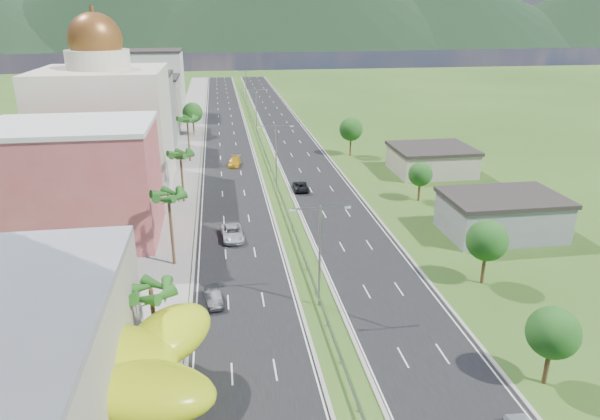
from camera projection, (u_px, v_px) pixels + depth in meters
name	position (u px, v px, depth m)	size (l,w,h in m)	color
ground	(340.00, 364.00, 46.29)	(500.00, 500.00, 0.00)	#2D5119
road_left	(227.00, 139.00, 128.63)	(11.00, 260.00, 0.04)	black
road_right	(289.00, 136.00, 130.75)	(11.00, 260.00, 0.04)	black
sidewalk_left	(187.00, 140.00, 127.26)	(7.00, 260.00, 0.12)	gray
median_guardrail	(265.00, 153.00, 112.79)	(0.10, 216.06, 0.76)	gray
streetlight_median_b	(320.00, 246.00, 53.21)	(6.04, 0.25, 11.00)	gray
streetlight_median_c	(276.00, 150.00, 90.28)	(6.04, 0.25, 11.00)	gray
streetlight_median_d	(256.00, 106.00, 131.98)	(6.04, 0.25, 11.00)	gray
streetlight_median_e	(246.00, 84.00, 173.68)	(6.04, 0.25, 11.00)	gray
lime_canopy	(80.00, 366.00, 38.01)	(18.00, 15.00, 7.40)	#BED014
pink_shophouse	(77.00, 185.00, 69.37)	(20.00, 15.00, 15.00)	#B94C4C
domed_building	(106.00, 122.00, 89.34)	(20.00, 20.00, 28.70)	beige
midrise_grey	(135.00, 115.00, 113.81)	(16.00, 15.00, 16.00)	gray
midrise_beige	(147.00, 105.00, 134.72)	(16.00, 15.00, 13.00)	#A39A87
midrise_white	(155.00, 84.00, 155.17)	(16.00, 15.00, 18.00)	silver
shed_near	(501.00, 217.00, 72.57)	(15.00, 10.00, 5.00)	gray
shed_far	(431.00, 161.00, 100.75)	(14.00, 12.00, 4.40)	#A39A87
palm_tree_b	(151.00, 294.00, 43.49)	(3.60, 3.60, 8.10)	#47301C
palm_tree_c	(169.00, 198.00, 61.52)	(3.60, 3.60, 9.60)	#47301C
palm_tree_d	(180.00, 156.00, 83.17)	(3.60, 3.60, 8.60)	#47301C
palm_tree_e	(187.00, 121.00, 106.07)	(3.60, 3.60, 9.40)	#47301C
leafy_tree_lfar	(193.00, 113.00, 130.19)	(4.90, 4.90, 8.05)	#47301C
leafy_tree_ra	(553.00, 333.00, 42.27)	(4.20, 4.20, 6.90)	#47301C
leafy_tree_rb	(487.00, 241.00, 58.31)	(4.55, 4.55, 7.47)	#47301C
leafy_tree_rc	(420.00, 174.00, 84.96)	(3.85, 3.85, 6.33)	#47301C
leafy_tree_rd	(351.00, 129.00, 111.78)	(4.90, 4.90, 8.05)	#47301C
mountain_ridge	(294.00, 47.00, 471.82)	(860.00, 140.00, 90.00)	black
car_dark_left	(213.00, 297.00, 55.64)	(1.60, 4.60, 1.52)	black
car_silver_mid_left	(232.00, 233.00, 71.41)	(2.74, 5.95, 1.65)	#B2B6BA
car_yellow_far_left	(235.00, 162.00, 105.71)	(2.17, 5.35, 1.55)	gold
car_dark_far_right	(301.00, 186.00, 91.09)	(2.42, 5.24, 1.46)	black
motorcycle	(198.00, 319.00, 51.93)	(0.55, 1.83, 1.17)	black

